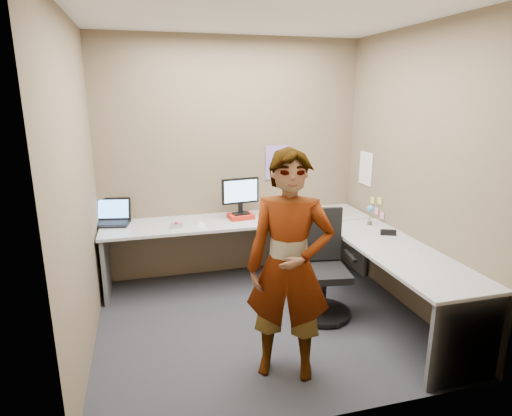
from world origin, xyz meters
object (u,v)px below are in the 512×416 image
object	(u,v)px
office_chair	(322,274)
desk	(293,245)
monitor	(240,193)
person	(289,267)

from	to	relation	value
office_chair	desk	bearing A→B (deg)	122.69
desk	monitor	size ratio (longest dim) A/B	6.97
desk	person	bearing A→B (deg)	-111.46
monitor	office_chair	bearing A→B (deg)	-67.81
desk	person	xyz separation A→B (m)	(-0.45, -1.14, 0.28)
monitor	desk	bearing A→B (deg)	-64.77
desk	person	distance (m)	1.26
office_chair	person	size ratio (longest dim) A/B	0.58
desk	office_chair	xyz separation A→B (m)	(0.17, -0.37, -0.17)
desk	person	size ratio (longest dim) A/B	1.72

